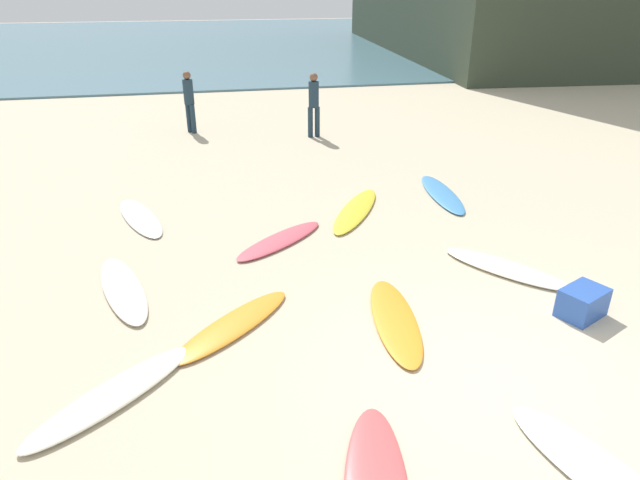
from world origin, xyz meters
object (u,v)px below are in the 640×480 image
Objects in this scene: surfboard_0 at (395,320)px; surfboard_5 at (356,210)px; surfboard_4 at (602,474)px; surfboard_10 at (280,240)px; surfboard_1 at (506,268)px; surfboard_8 at (233,325)px; surfboard_6 at (123,289)px; beach_cooler at (583,303)px; beachgoer_mid at (189,99)px; surfboard_7 at (140,217)px; surfboard_3 at (442,194)px; beachgoer_near at (314,102)px; surfboard_9 at (113,395)px.

surfboard_5 is at bearing -89.73° from surfboard_0.
surfboard_4 is 1.00× the size of surfboard_10.
surfboard_8 is at bearing -28.20° from surfboard_1.
surfboard_6 is (-3.54, 1.56, 0.01)m from surfboard_0.
surfboard_8 is 4.57m from beach_cooler.
beachgoer_mid is at bearing 114.69° from beach_cooler.
surfboard_5 reaches higher than surfboard_7.
surfboard_4 is 4.33m from surfboard_8.
beach_cooler is at bearing -139.92° from surfboard_4.
surfboard_4 is at bearing -21.42° from beachgoer_mid.
surfboard_3 is at bearing -19.54° from surfboard_7.
surfboard_1 reaches higher than surfboard_7.
surfboard_5 is at bearing -12.32° from beachgoer_mid.
surfboard_3 is 2.03m from surfboard_5.
surfboard_7 is 1.22× the size of beachgoer_near.
surfboard_4 is at bearing 86.50° from beachgoer_near.
beachgoer_mid is at bearing -24.11° from beachgoer_near.
surfboard_3 is at bearing 7.30° from surfboard_6.
surfboard_0 is at bearing 163.15° from surfboard_10.
surfboard_1 is 3.19m from surfboard_5.
surfboard_6 is (-5.66, 0.57, -0.00)m from surfboard_1.
surfboard_4 is 2.80m from beach_cooler.
surfboard_8 is (-2.56, -3.41, -0.00)m from surfboard_5.
surfboard_8 is at bearing -1.07° from surfboard_0.
surfboard_9 is 11.34m from beachgoer_mid.
surfboard_9 is at bearing 79.54° from surfboard_5.
surfboard_6 is 1.22× the size of beachgoer_near.
surfboard_6 is at bearing -15.94° from surfboard_0.
surfboard_5 reaches higher than surfboard_8.
surfboard_8 is (-2.06, 0.32, 0.00)m from surfboard_0.
surfboard_6 reaches higher than surfboard_8.
surfboard_3 is at bearing 103.54° from beachgoer_near.
beachgoer_near is (4.35, 7.77, 0.94)m from surfboard_6.
surfboard_7 is 1.06× the size of surfboard_8.
surfboard_5 is (-0.51, 6.46, -0.00)m from surfboard_4.
surfboard_6 is 2.67m from surfboard_7.
beach_cooler is (-0.01, -4.57, 0.16)m from surfboard_3.
surfboard_6 reaches higher than surfboard_10.
surfboard_1 is 3.25m from surfboard_3.
surfboard_4 is 6.48m from surfboard_5.
surfboard_7 is 1.08× the size of surfboard_10.
surfboard_0 is at bearing -88.39° from surfboard_4.
surfboard_7 is at bearing 142.50° from beach_cooler.
surfboard_1 is 5.69m from surfboard_6.
beach_cooler is at bearing -34.21° from surfboard_6.
surfboard_7 is at bearing -42.49° from surfboard_0.
surfboard_1 is at bearing -22.32° from surfboard_6.
surfboard_9 is (-5.53, -1.73, 0.00)m from surfboard_1.
surfboard_7 is (-4.51, 6.97, -0.01)m from surfboard_4.
beachgoer_near is (-1.66, 5.11, 0.94)m from surfboard_3.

